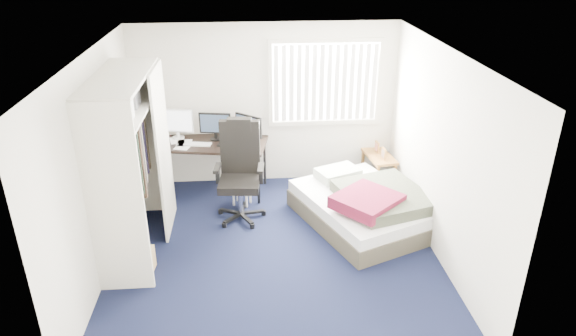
% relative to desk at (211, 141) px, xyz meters
% --- Properties ---
extents(ground, '(4.20, 4.20, 0.00)m').
position_rel_desk_xyz_m(ground, '(0.84, -1.75, -0.83)').
color(ground, black).
rests_on(ground, ground).
extents(room_shell, '(4.20, 4.20, 4.20)m').
position_rel_desk_xyz_m(room_shell, '(0.84, -1.75, 0.68)').
color(room_shell, silver).
rests_on(room_shell, ground).
extents(window_assembly, '(1.72, 0.09, 1.32)m').
position_rel_desk_xyz_m(window_assembly, '(1.74, 0.29, 0.77)').
color(window_assembly, white).
rests_on(window_assembly, ground).
extents(closet, '(0.64, 1.84, 2.22)m').
position_rel_desk_xyz_m(closet, '(-0.83, -1.49, 0.52)').
color(closet, beige).
rests_on(closet, ground).
extents(desk, '(1.76, 1.05, 1.27)m').
position_rel_desk_xyz_m(desk, '(0.00, 0.00, 0.00)').
color(desk, black).
rests_on(desk, ground).
extents(office_chair, '(0.71, 0.71, 1.39)m').
position_rel_desk_xyz_m(office_chair, '(0.43, -0.80, -0.30)').
color(office_chair, black).
rests_on(office_chair, ground).
extents(footstool, '(0.34, 0.31, 0.23)m').
position_rel_desk_xyz_m(footstool, '(0.44, -0.48, -0.66)').
color(footstool, white).
rests_on(footstool, ground).
extents(nightstand, '(0.46, 0.76, 0.67)m').
position_rel_desk_xyz_m(nightstand, '(2.59, 0.03, -0.40)').
color(nightstand, brown).
rests_on(nightstand, ground).
extents(bed, '(2.00, 2.25, 0.62)m').
position_rel_desk_xyz_m(bed, '(2.12, -1.16, -0.56)').
color(bed, '#423D30').
rests_on(bed, ground).
extents(pine_box, '(0.41, 0.32, 0.29)m').
position_rel_desk_xyz_m(pine_box, '(-0.81, -2.05, -0.69)').
color(pine_box, tan).
rests_on(pine_box, ground).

